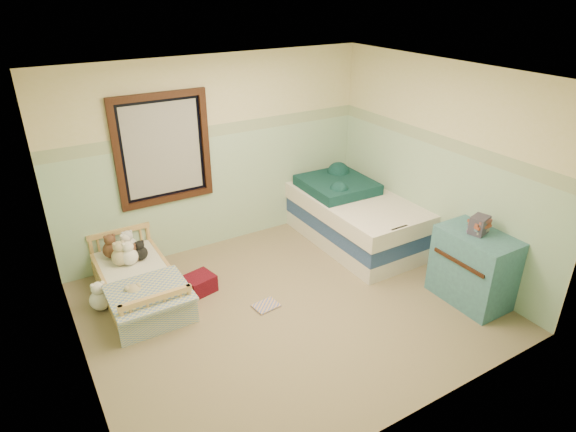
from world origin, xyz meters
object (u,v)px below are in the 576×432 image
toddler_bed_frame (140,289)px  dresser (473,267)px  twin_bed_frame (351,232)px  red_pillow (199,284)px  plush_floor_cream (100,300)px  plush_floor_tan (136,305)px  floor_book (266,306)px

toddler_bed_frame → dresser: 3.76m
twin_bed_frame → dresser: dresser is taller
toddler_bed_frame → dresser: (3.19, -1.96, 0.32)m
toddler_bed_frame → twin_bed_frame: bearing=-2.9°
red_pillow → plush_floor_cream: bearing=167.2°
plush_floor_tan → floor_book: (1.27, -0.59, -0.12)m
twin_bed_frame → dresser: (0.28, -1.82, 0.31)m
twin_bed_frame → red_pillow: size_ratio=6.33×
toddler_bed_frame → red_pillow: size_ratio=4.59×
red_pillow → toddler_bed_frame: bearing=158.3°
twin_bed_frame → red_pillow: bearing=-177.4°
dresser → toddler_bed_frame: bearing=148.4°
toddler_bed_frame → plush_floor_tan: (-0.13, -0.33, 0.04)m
toddler_bed_frame → floor_book: (1.14, -0.92, -0.08)m
toddler_bed_frame → red_pillow: red_pillow is taller
toddler_bed_frame → plush_floor_tan: bearing=-111.6°
plush_floor_cream → floor_book: 1.82m
plush_floor_tan → dresser: bearing=-26.2°
plush_floor_cream → twin_bed_frame: plush_floor_cream is taller
floor_book → plush_floor_tan: bearing=148.8°
twin_bed_frame → dresser: bearing=-81.3°
floor_book → dresser: bearing=-33.5°
toddler_bed_frame → plush_floor_cream: (-0.43, -0.01, 0.02)m
plush_floor_cream → red_pillow: bearing=-12.8°
toddler_bed_frame → plush_floor_cream: size_ratio=6.50×
dresser → red_pillow: (-2.56, 1.71, -0.32)m
dresser → floor_book: 2.34m
toddler_bed_frame → twin_bed_frame: 2.92m
plush_floor_cream → toddler_bed_frame: bearing=1.3°
red_pillow → twin_bed_frame: bearing=2.6°
plush_floor_tan → red_pillow: size_ratio=0.82×
twin_bed_frame → floor_book: twin_bed_frame is taller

